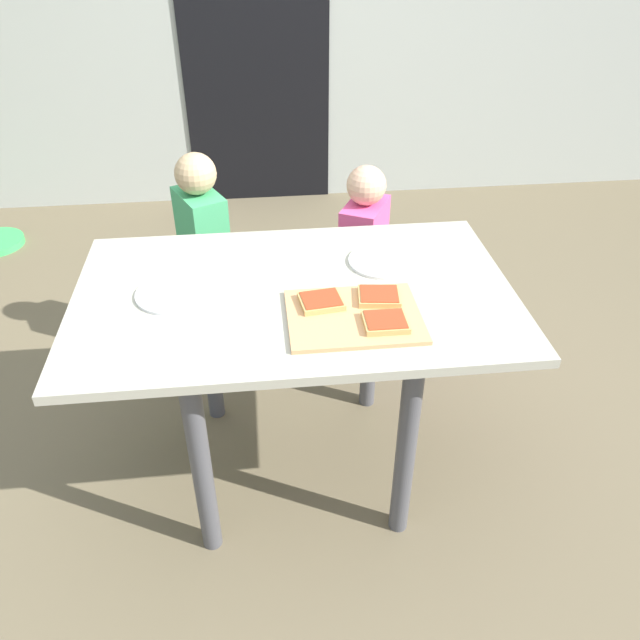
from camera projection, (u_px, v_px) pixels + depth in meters
ground_plane at (299, 463)px, 2.34m from camera, size 16.00×16.00×0.00m
house_door at (255, 41)px, 3.76m from camera, size 0.90×0.02×2.00m
dining_table at (295, 322)px, 1.97m from camera, size 1.33×0.82×0.76m
cutting_board at (354, 316)px, 1.79m from camera, size 0.38×0.30×0.01m
pizza_slice_near_right at (385, 322)px, 1.74m from camera, size 0.12×0.11×0.02m
pizza_slice_far_left at (321, 301)px, 1.82m from camera, size 0.13×0.12×0.02m
pizza_slice_far_right at (379, 296)px, 1.84m from camera, size 0.13×0.12×0.02m
plate_white_right at (384, 261)px, 2.05m from camera, size 0.23×0.23×0.01m
plate_white_left at (175, 293)px, 1.89m from camera, size 0.23×0.23×0.01m
child_left at (205, 252)px, 2.56m from camera, size 0.23×0.28×0.96m
child_right at (363, 257)px, 2.60m from camera, size 0.23×0.28×0.90m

